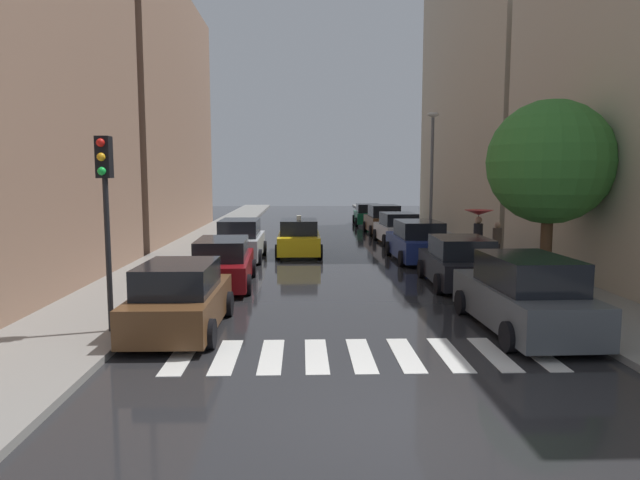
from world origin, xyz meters
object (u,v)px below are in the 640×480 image
(pedestrian_near_tree, at_px, (497,241))
(parked_car_right_second, at_px, (459,263))
(parked_car_right_third, at_px, (417,242))
(parked_car_right_fourth, at_px, (398,229))
(parked_car_right_fifth, at_px, (383,220))
(street_tree_right, at_px, (550,163))
(pedestrian_foreground, at_px, (478,223))
(parked_car_right_sixth, at_px, (368,215))
(parked_car_left_nearest, at_px, (180,299))
(parked_car_left_third, at_px, (240,241))
(parked_car_left_second, at_px, (223,264))
(lamp_post_right, at_px, (432,168))
(parked_car_right_nearest, at_px, (524,296))
(traffic_light_left_corner, at_px, (105,190))
(taxi_midroad, at_px, (299,238))

(pedestrian_near_tree, bearing_deg, parked_car_right_second, -36.56)
(parked_car_right_third, height_order, parked_car_right_fourth, parked_car_right_third)
(parked_car_right_fifth, distance_m, street_tree_right, 18.10)
(pedestrian_foreground, bearing_deg, parked_car_right_sixth, 106.22)
(parked_car_left_nearest, distance_m, pedestrian_near_tree, 14.01)
(parked_car_left_third, height_order, street_tree_right, street_tree_right)
(parked_car_left_second, relative_size, lamp_post_right, 0.70)
(parked_car_right_nearest, xyz_separation_m, traffic_light_left_corner, (-9.40, -0.22, 2.45))
(lamp_post_right, bearing_deg, parked_car_left_third, -152.41)
(parked_car_right_nearest, distance_m, pedestrian_foreground, 9.44)
(parked_car_right_second, xyz_separation_m, taxi_midroad, (-5.30, 7.54, 0.00))
(lamp_post_right, bearing_deg, parked_car_left_nearest, -120.67)
(parked_car_right_fourth, distance_m, traffic_light_left_corner, 19.83)
(parked_car_left_nearest, distance_m, parked_car_right_third, 13.23)
(taxi_midroad, bearing_deg, pedestrian_foreground, -118.03)
(pedestrian_near_tree, distance_m, traffic_light_left_corner, 15.57)
(traffic_light_left_corner, bearing_deg, parked_car_right_second, 30.94)
(parked_car_right_nearest, relative_size, pedestrian_foreground, 2.26)
(parked_car_left_nearest, xyz_separation_m, parked_car_right_fifth, (7.96, 22.10, 0.07))
(street_tree_right, bearing_deg, pedestrian_foreground, 99.08)
(parked_car_right_fourth, relative_size, parked_car_right_sixth, 1.04)
(parked_car_left_third, xyz_separation_m, street_tree_right, (10.34, -6.73, 3.20))
(parked_car_left_third, xyz_separation_m, traffic_light_left_corner, (-1.63, -11.63, 2.47))
(parked_car_right_fifth, height_order, lamp_post_right, lamp_post_right)
(parked_car_right_nearest, bearing_deg, traffic_light_left_corner, 89.94)
(parked_car_right_nearest, bearing_deg, parked_car_left_third, 32.87)
(pedestrian_foreground, bearing_deg, taxi_midroad, 162.20)
(parked_car_right_sixth, xyz_separation_m, pedestrian_foreground, (2.07, -19.40, 1.00))
(traffic_light_left_corner, bearing_deg, parked_car_right_fourth, 61.42)
(parked_car_right_third, height_order, street_tree_right, street_tree_right)
(parked_car_left_second, xyz_separation_m, taxi_midroad, (2.46, 7.37, 0.02))
(parked_car_right_third, height_order, parked_car_right_sixth, parked_car_right_third)
(parked_car_left_nearest, xyz_separation_m, taxi_midroad, (2.69, 12.77, -0.00))
(taxi_midroad, xyz_separation_m, traffic_light_left_corner, (-4.14, -13.20, 2.52))
(parked_car_left_nearest, relative_size, parked_car_left_second, 0.89)
(parked_car_right_third, distance_m, taxi_midroad, 5.46)
(parked_car_left_nearest, xyz_separation_m, street_tree_right, (10.52, 4.48, 3.25))
(parked_car_left_second, bearing_deg, pedestrian_foreground, -71.44)
(parked_car_right_fourth, xyz_separation_m, taxi_midroad, (-5.27, -4.08, -0.01))
(parked_car_right_third, relative_size, traffic_light_left_corner, 1.11)
(traffic_light_left_corner, relative_size, lamp_post_right, 0.64)
(parked_car_left_second, height_order, taxi_midroad, taxi_midroad)
(parked_car_right_second, relative_size, pedestrian_near_tree, 2.63)
(traffic_light_left_corner, bearing_deg, parked_car_right_sixth, 72.35)
(traffic_light_left_corner, bearing_deg, taxi_midroad, 72.59)
(parked_car_left_nearest, relative_size, parked_car_right_fourth, 0.96)
(traffic_light_left_corner, bearing_deg, parked_car_right_nearest, 1.33)
(parked_car_left_third, height_order, traffic_light_left_corner, traffic_light_left_corner)
(parked_car_left_second, relative_size, parked_car_right_third, 0.98)
(parked_car_right_sixth, bearing_deg, pedestrian_foreground, -172.45)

